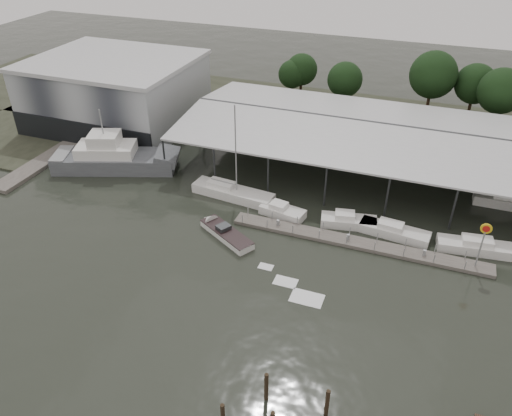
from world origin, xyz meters
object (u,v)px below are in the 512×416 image
(shell_fuel_sign, at_px, (484,238))
(speedboat_underway, at_px, (223,231))
(grey_trawler, at_px, (116,158))
(white_sailboat, at_px, (232,192))

(shell_fuel_sign, distance_m, speedboat_underway, 26.77)
(shell_fuel_sign, relative_size, grey_trawler, 0.31)
(grey_trawler, relative_size, white_sailboat, 1.42)
(grey_trawler, bearing_deg, shell_fuel_sign, -26.93)
(shell_fuel_sign, xyz_separation_m, speedboat_underway, (-26.32, -3.35, -3.53))
(shell_fuel_sign, distance_m, grey_trawler, 46.83)
(shell_fuel_sign, distance_m, white_sailboat, 29.08)
(grey_trawler, bearing_deg, white_sailboat, -24.49)
(grey_trawler, xyz_separation_m, speedboat_underway, (20.06, -9.33, -1.19))
(speedboat_underway, bearing_deg, grey_trawler, 5.37)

